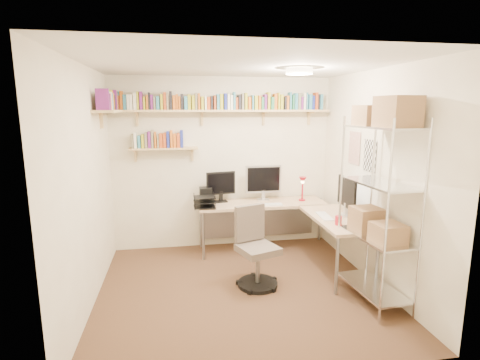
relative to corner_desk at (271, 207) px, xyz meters
name	(u,v)px	position (x,y,z in m)	size (l,w,h in m)	color
ground	(241,289)	(-0.60, -0.95, -0.71)	(3.20, 3.20, 0.00)	#4C3620
room_shell	(241,156)	(-0.60, -0.95, 0.84)	(3.24, 3.04, 2.52)	beige
wall_shelves	(194,110)	(-1.02, 0.35, 1.32)	(3.12, 1.09, 0.80)	#DCC17C
corner_desk	(271,207)	(0.00, 0.00, 0.00)	(2.03, 1.82, 1.24)	tan
office_chair	(255,253)	(-0.41, -0.85, -0.31)	(0.53, 0.54, 0.94)	black
wire_rack	(381,175)	(0.76, -1.46, 0.68)	(0.49, 0.89, 2.17)	silver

